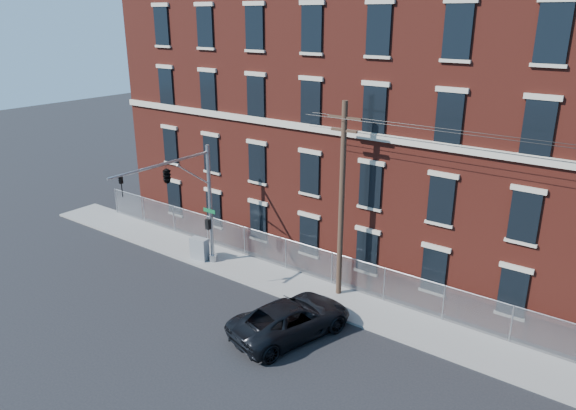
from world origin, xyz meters
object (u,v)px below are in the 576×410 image
(utility_pole_near, at_px, (342,198))
(pickup_truck, at_px, (291,319))
(traffic_signal_mast, at_px, (178,185))
(utility_cabinet, at_px, (199,249))

(utility_pole_near, relative_size, pickup_truck, 1.70)
(traffic_signal_mast, distance_m, utility_cabinet, 5.08)
(pickup_truck, xyz_separation_m, utility_cabinet, (-8.97, 3.06, -0.03))
(utility_pole_near, height_order, pickup_truck, utility_pole_near)
(traffic_signal_mast, relative_size, utility_cabinet, 5.25)
(pickup_truck, relative_size, utility_cabinet, 4.40)
(utility_cabinet, bearing_deg, utility_pole_near, 1.39)
(traffic_signal_mast, xyz_separation_m, utility_pole_near, (8.00, 3.42, -0.05))
(utility_pole_near, xyz_separation_m, utility_cabinet, (-8.78, -1.40, -4.55))
(utility_pole_near, relative_size, utility_cabinet, 7.50)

